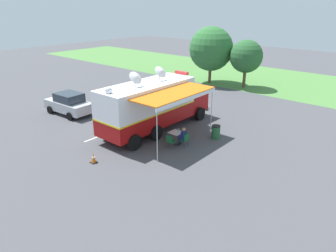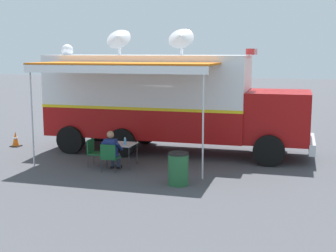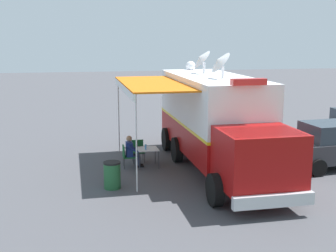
{
  "view_description": "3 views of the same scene",
  "coord_description": "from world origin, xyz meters",
  "px_view_note": "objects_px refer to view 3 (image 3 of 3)",
  "views": [
    {
      "loc": [
        14.31,
        -14.23,
        8.38
      ],
      "look_at": [
        2.23,
        -0.44,
        1.2
      ],
      "focal_mm": 33.5,
      "sensor_mm": 36.0,
      "label": 1
    },
    {
      "loc": [
        16.02,
        5.54,
        3.6
      ],
      "look_at": [
        0.54,
        0.92,
        1.04
      ],
      "focal_mm": 49.81,
      "sensor_mm": 36.0,
      "label": 2
    },
    {
      "loc": [
        5.04,
        16.7,
        4.96
      ],
      "look_at": [
        1.78,
        0.29,
        1.65
      ],
      "focal_mm": 48.13,
      "sensor_mm": 36.0,
      "label": 3
    }
  ],
  "objects_px": {
    "folding_table": "(148,150)",
    "folding_chair_beside_table": "(138,149)",
    "folding_chair_at_table": "(127,154)",
    "seated_responder": "(132,151)",
    "car_behind_truck": "(334,145)",
    "traffic_cone": "(167,131)",
    "trash_bin": "(112,175)",
    "command_truck": "(216,119)",
    "water_bottle": "(146,147)"
  },
  "relations": [
    {
      "from": "command_truck",
      "to": "folding_table",
      "type": "xyz_separation_m",
      "value": [
        2.51,
        -0.76,
        -1.27
      ]
    },
    {
      "from": "traffic_cone",
      "to": "car_behind_truck",
      "type": "bearing_deg",
      "value": 128.9
    },
    {
      "from": "trash_bin",
      "to": "folding_table",
      "type": "bearing_deg",
      "value": -124.04
    },
    {
      "from": "folding_table",
      "to": "folding_chair_at_table",
      "type": "bearing_deg",
      "value": -5.93
    },
    {
      "from": "folding_table",
      "to": "folding_chair_beside_table",
      "type": "bearing_deg",
      "value": -72.56
    },
    {
      "from": "traffic_cone",
      "to": "car_behind_truck",
      "type": "xyz_separation_m",
      "value": [
        -5.3,
        6.57,
        0.6
      ]
    },
    {
      "from": "command_truck",
      "to": "traffic_cone",
      "type": "xyz_separation_m",
      "value": [
        0.76,
        -5.9,
        -1.67
      ]
    },
    {
      "from": "folding_chair_at_table",
      "to": "traffic_cone",
      "type": "relative_size",
      "value": 1.5
    },
    {
      "from": "water_bottle",
      "to": "folding_table",
      "type": "bearing_deg",
      "value": -123.48
    },
    {
      "from": "command_truck",
      "to": "car_behind_truck",
      "type": "bearing_deg",
      "value": 171.64
    },
    {
      "from": "water_bottle",
      "to": "folding_chair_beside_table",
      "type": "distance_m",
      "value": 1.06
    },
    {
      "from": "folding_chair_beside_table",
      "to": "command_truck",
      "type": "bearing_deg",
      "value": 149.91
    },
    {
      "from": "folding_table",
      "to": "folding_chair_at_table",
      "type": "distance_m",
      "value": 0.82
    },
    {
      "from": "folding_chair_beside_table",
      "to": "folding_chair_at_table",
      "type": "bearing_deg",
      "value": 55.2
    },
    {
      "from": "folding_chair_at_table",
      "to": "seated_responder",
      "type": "distance_m",
      "value": 0.23
    },
    {
      "from": "car_behind_truck",
      "to": "water_bottle",
      "type": "bearing_deg",
      "value": -10.19
    },
    {
      "from": "trash_bin",
      "to": "car_behind_truck",
      "type": "distance_m",
      "value": 8.64
    },
    {
      "from": "trash_bin",
      "to": "traffic_cone",
      "type": "height_order",
      "value": "trash_bin"
    },
    {
      "from": "folding_chair_at_table",
      "to": "seated_responder",
      "type": "xyz_separation_m",
      "value": [
        -0.19,
        -0.0,
        0.14
      ]
    },
    {
      "from": "water_bottle",
      "to": "traffic_cone",
      "type": "relative_size",
      "value": 0.39
    },
    {
      "from": "seated_responder",
      "to": "command_truck",
      "type": "bearing_deg",
      "value": 164.85
    },
    {
      "from": "water_bottle",
      "to": "traffic_cone",
      "type": "xyz_separation_m",
      "value": [
        -1.85,
        -5.29,
        -0.55
      ]
    },
    {
      "from": "folding_table",
      "to": "folding_chair_beside_table",
      "type": "relative_size",
      "value": 0.93
    },
    {
      "from": "seated_responder",
      "to": "car_behind_truck",
      "type": "height_order",
      "value": "car_behind_truck"
    },
    {
      "from": "folding_table",
      "to": "trash_bin",
      "type": "height_order",
      "value": "trash_bin"
    },
    {
      "from": "folding_table",
      "to": "car_behind_truck",
      "type": "bearing_deg",
      "value": 168.57
    },
    {
      "from": "command_truck",
      "to": "traffic_cone",
      "type": "bearing_deg",
      "value": -82.68
    },
    {
      "from": "command_truck",
      "to": "seated_responder",
      "type": "distance_m",
      "value": 3.48
    },
    {
      "from": "command_truck",
      "to": "folding_chair_beside_table",
      "type": "distance_m",
      "value": 3.52
    },
    {
      "from": "water_bottle",
      "to": "trash_bin",
      "type": "distance_m",
      "value": 2.61
    },
    {
      "from": "folding_table",
      "to": "seated_responder",
      "type": "height_order",
      "value": "seated_responder"
    },
    {
      "from": "folding_chair_at_table",
      "to": "command_truck",
      "type": "bearing_deg",
      "value": 165.72
    },
    {
      "from": "car_behind_truck",
      "to": "traffic_cone",
      "type": "bearing_deg",
      "value": -51.1
    },
    {
      "from": "water_bottle",
      "to": "command_truck",
      "type": "bearing_deg",
      "value": 166.67
    },
    {
      "from": "command_truck",
      "to": "folding_chair_at_table",
      "type": "relative_size",
      "value": 10.95
    },
    {
      "from": "folding_chair_at_table",
      "to": "water_bottle",
      "type": "bearing_deg",
      "value": 162.28
    },
    {
      "from": "command_truck",
      "to": "car_behind_truck",
      "type": "xyz_separation_m",
      "value": [
        -4.54,
        0.67,
        -1.07
      ]
    },
    {
      "from": "seated_responder",
      "to": "traffic_cone",
      "type": "distance_m",
      "value": 5.6
    },
    {
      "from": "folding_chair_at_table",
      "to": "trash_bin",
      "type": "xyz_separation_m",
      "value": [
        0.74,
        2.36,
        -0.06
      ]
    },
    {
      "from": "command_truck",
      "to": "folding_chair_at_table",
      "type": "height_order",
      "value": "command_truck"
    },
    {
      "from": "trash_bin",
      "to": "seated_responder",
      "type": "bearing_deg",
      "value": -111.43
    },
    {
      "from": "folding_chair_at_table",
      "to": "folding_chair_beside_table",
      "type": "xyz_separation_m",
      "value": [
        -0.53,
        -0.77,
        0.0
      ]
    },
    {
      "from": "folding_table",
      "to": "seated_responder",
      "type": "relative_size",
      "value": 0.65
    },
    {
      "from": "folding_chair_beside_table",
      "to": "traffic_cone",
      "type": "relative_size",
      "value": 1.5
    },
    {
      "from": "water_bottle",
      "to": "folding_chair_beside_table",
      "type": "height_order",
      "value": "water_bottle"
    },
    {
      "from": "folding_chair_at_table",
      "to": "seated_responder",
      "type": "bearing_deg",
      "value": -179.16
    },
    {
      "from": "water_bottle",
      "to": "car_behind_truck",
      "type": "distance_m",
      "value": 7.26
    },
    {
      "from": "command_truck",
      "to": "trash_bin",
      "type": "height_order",
      "value": "command_truck"
    },
    {
      "from": "folding_chair_beside_table",
      "to": "trash_bin",
      "type": "relative_size",
      "value": 0.96
    },
    {
      "from": "command_truck",
      "to": "folding_table",
      "type": "distance_m",
      "value": 2.92
    }
  ]
}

